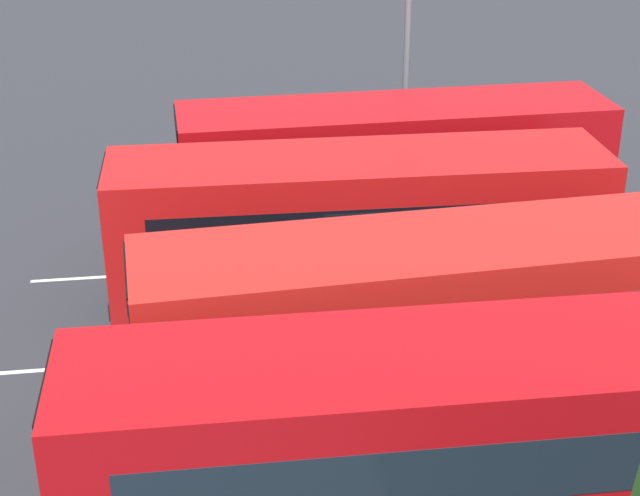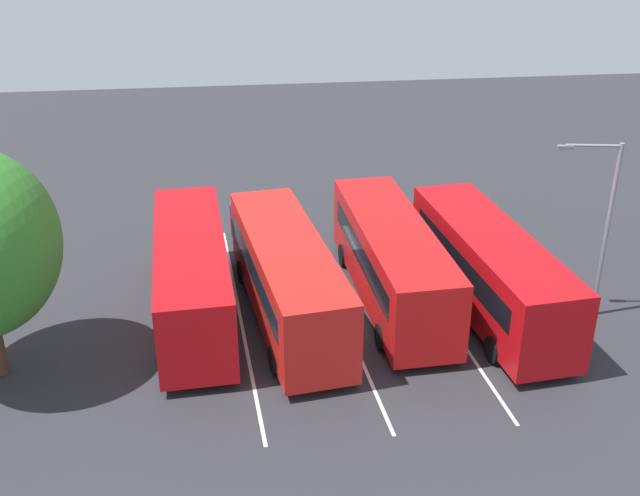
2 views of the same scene
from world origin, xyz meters
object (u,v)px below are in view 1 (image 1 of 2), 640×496
(bus_far_left, at_px, (393,163))
(bus_center_left, at_px, (358,222))
(bus_center_right, at_px, (435,316))
(street_lamp, at_px, (407,38))
(bus_far_right, at_px, (433,440))

(bus_far_left, xyz_separation_m, bus_center_left, (1.22, 3.44, 0.00))
(bus_far_left, xyz_separation_m, bus_center_right, (0.33, 7.50, 0.00))
(street_lamp, bearing_deg, bus_far_left, -2.82)
(bus_center_right, bearing_deg, bus_center_left, -85.05)
(bus_far_left, distance_m, bus_center_left, 3.65)
(bus_far_right, bearing_deg, bus_center_left, -91.53)
(bus_center_right, relative_size, bus_far_right, 1.01)
(bus_far_left, relative_size, street_lamp, 1.56)
(bus_center_left, bearing_deg, street_lamp, -108.82)
(bus_far_right, distance_m, street_lamp, 14.90)
(bus_center_right, relative_size, street_lamp, 1.56)
(bus_far_left, xyz_separation_m, bus_far_right, (0.98, 10.97, 0.00))
(bus_far_left, bearing_deg, street_lamp, -108.16)
(bus_far_left, bearing_deg, bus_center_left, 64.94)
(bus_far_left, height_order, bus_far_right, same)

